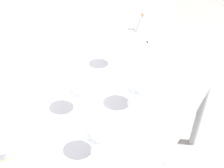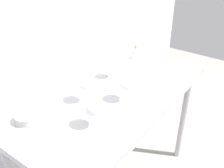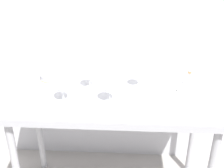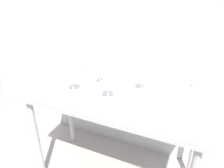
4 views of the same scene
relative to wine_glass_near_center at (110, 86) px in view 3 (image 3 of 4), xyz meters
name	(u,v)px [view 3 (image 3 of 4)]	position (x,y,z in m)	size (l,w,h in m)	color
back_wall	(117,18)	(0.02, 0.59, 0.28)	(3.80, 0.04, 2.60)	silver
steel_counter	(113,109)	(0.02, 0.09, -0.22)	(1.40, 0.65, 0.90)	#AAAAB0
wine_glass_near_center	(110,86)	(0.00, 0.00, 0.00)	(0.10, 0.10, 0.17)	white
wine_glass_near_left	(62,85)	(-0.30, -0.01, 0.00)	(0.10, 0.10, 0.17)	white
wine_glass_far_left	(89,72)	(-0.15, 0.19, 0.01)	(0.09, 0.09, 0.18)	white
wine_glass_far_right	(139,72)	(0.19, 0.23, 0.00)	(0.09, 0.09, 0.16)	white
tasting_sheet_upper	(160,86)	(0.34, 0.24, -0.12)	(0.15, 0.21, 0.00)	white
tasting_sheet_lower	(182,101)	(0.46, 0.04, -0.12)	(0.19, 0.27, 0.00)	white
tasting_bowl	(49,76)	(-0.47, 0.31, -0.09)	(0.14, 0.14, 0.05)	#DBCC66
decanter_funnel	(189,79)	(0.54, 0.27, -0.07)	(0.10, 0.10, 0.15)	#BABABA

